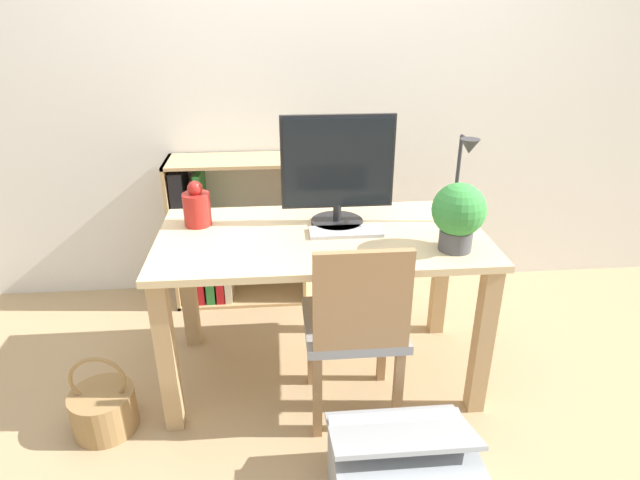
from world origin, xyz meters
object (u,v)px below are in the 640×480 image
object	(u,v)px
chair	(356,325)
basket	(104,408)
storage_box	(402,474)
desk_lamp	(463,173)
monitor	(338,168)
vase	(197,207)
bookshelf	(216,240)
keyboard	(346,232)
potted_plant	(458,214)

from	to	relation	value
chair	basket	distance (m)	1.10
chair	storage_box	world-z (taller)	chair
desk_lamp	storage_box	size ratio (longest dim) A/B	0.81
monitor	vase	world-z (taller)	monitor
bookshelf	basket	bearing A→B (deg)	-110.85
keyboard	vase	xyz separation A→B (m)	(-0.64, 0.15, 0.08)
vase	basket	world-z (taller)	vase
monitor	basket	distance (m)	1.39
vase	storage_box	bearing A→B (deg)	-50.61
chair	bookshelf	xyz separation A→B (m)	(-0.64, 1.04, -0.08)
vase	desk_lamp	size ratio (longest dim) A/B	0.51
vase	potted_plant	bearing A→B (deg)	-18.09
monitor	potted_plant	world-z (taller)	monitor
keyboard	bookshelf	bearing A→B (deg)	130.52
monitor	desk_lamp	xyz separation A→B (m)	(0.52, -0.08, -0.01)
monitor	potted_plant	size ratio (longest dim) A/B	1.77
desk_lamp	potted_plant	distance (m)	0.26
vase	chair	world-z (taller)	vase
desk_lamp	bookshelf	bearing A→B (deg)	148.01
chair	storage_box	size ratio (longest dim) A/B	1.72
keyboard	basket	size ratio (longest dim) A/B	0.87
bookshelf	chair	bearing A→B (deg)	-58.31
basket	storage_box	bearing A→B (deg)	-22.43
vase	basket	bearing A→B (deg)	-132.05
desk_lamp	storage_box	world-z (taller)	desk_lamp
keyboard	desk_lamp	xyz separation A→B (m)	(0.49, 0.04, 0.23)
monitor	vase	distance (m)	0.63
monitor	vase	size ratio (longest dim) A/B	2.40
monitor	chair	world-z (taller)	monitor
desk_lamp	keyboard	bearing A→B (deg)	-175.45
basket	monitor	bearing A→B (deg)	21.66
potted_plant	storage_box	xyz separation A→B (m)	(-0.30, -0.56, -0.73)
keyboard	storage_box	xyz separation A→B (m)	(0.11, -0.75, -0.58)
potted_plant	bookshelf	xyz separation A→B (m)	(-1.05, 0.93, -0.50)
desk_lamp	basket	world-z (taller)	desk_lamp
chair	bookshelf	bearing A→B (deg)	119.56
vase	bookshelf	size ratio (longest dim) A/B	0.24
desk_lamp	basket	bearing A→B (deg)	-168.12
basket	storage_box	xyz separation A→B (m)	(1.13, -0.47, 0.05)
vase	chair	size ratio (longest dim) A/B	0.24
chair	keyboard	bearing A→B (deg)	89.06
vase	chair	xyz separation A→B (m)	(0.64, -0.45, -0.35)
monitor	desk_lamp	size ratio (longest dim) A/B	1.21
keyboard	bookshelf	world-z (taller)	bookshelf
vase	potted_plant	distance (m)	1.10
bookshelf	storage_box	size ratio (longest dim) A/B	1.73
desk_lamp	potted_plant	world-z (taller)	desk_lamp
monitor	basket	xyz separation A→B (m)	(-1.00, -0.40, -0.88)
monitor	storage_box	distance (m)	1.21
monitor	desk_lamp	bearing A→B (deg)	-8.59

